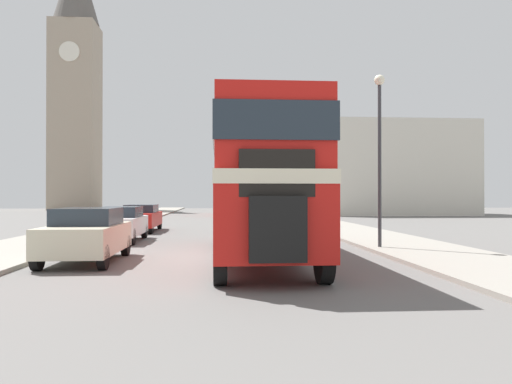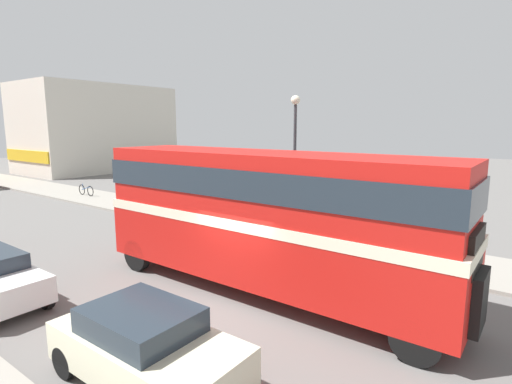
{
  "view_description": "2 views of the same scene",
  "coord_description": "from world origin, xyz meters",
  "px_view_note": "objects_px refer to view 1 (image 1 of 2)",
  "views": [
    {
      "loc": [
        0.01,
        -15.07,
        1.85
      ],
      "look_at": [
        1.14,
        -0.12,
        1.97
      ],
      "focal_mm": 35.0,
      "sensor_mm": 36.0,
      "label": 1
    },
    {
      "loc": [
        -7.93,
        -6.57,
        4.85
      ],
      "look_at": [
        1.14,
        0.17,
        2.96
      ],
      "focal_mm": 28.0,
      "sensor_mm": 36.0,
      "label": 2
    }
  ],
  "objects_px": {
    "car_parked_near": "(87,234)",
    "street_lamp": "(380,134)",
    "pedestrian_walking": "(325,211)",
    "car_parked_far": "(141,217)",
    "church_tower": "(76,74)",
    "car_parked_mid": "(120,223)",
    "bus_distant": "(237,188)",
    "bicycle_on_pavement": "(316,216)",
    "double_decker_bus": "(256,176)"
  },
  "relations": [
    {
      "from": "car_parked_near",
      "to": "street_lamp",
      "type": "xyz_separation_m",
      "value": [
        9.14,
        2.35,
        3.18
      ]
    },
    {
      "from": "pedestrian_walking",
      "to": "street_lamp",
      "type": "relative_size",
      "value": 0.27
    },
    {
      "from": "car_parked_far",
      "to": "church_tower",
      "type": "bearing_deg",
      "value": 109.93
    },
    {
      "from": "car_parked_near",
      "to": "car_parked_far",
      "type": "distance_m",
      "value": 12.14
    },
    {
      "from": "car_parked_mid",
      "to": "car_parked_far",
      "type": "distance_m",
      "value": 5.78
    },
    {
      "from": "car_parked_mid",
      "to": "pedestrian_walking",
      "type": "relative_size",
      "value": 2.59
    },
    {
      "from": "church_tower",
      "to": "street_lamp",
      "type": "bearing_deg",
      "value": -64.32
    },
    {
      "from": "bus_distant",
      "to": "pedestrian_walking",
      "type": "distance_m",
      "value": 20.62
    },
    {
      "from": "car_parked_near",
      "to": "bicycle_on_pavement",
      "type": "distance_m",
      "value": 22.13
    },
    {
      "from": "car_parked_near",
      "to": "street_lamp",
      "type": "bearing_deg",
      "value": 14.41
    },
    {
      "from": "pedestrian_walking",
      "to": "bicycle_on_pavement",
      "type": "xyz_separation_m",
      "value": [
        0.58,
        5.51,
        -0.52
      ]
    },
    {
      "from": "street_lamp",
      "to": "car_parked_mid",
      "type": "bearing_deg",
      "value": 157.01
    },
    {
      "from": "bicycle_on_pavement",
      "to": "car_parked_far",
      "type": "bearing_deg",
      "value": -145.23
    },
    {
      "from": "car_parked_mid",
      "to": "bus_distant",
      "type": "bearing_deg",
      "value": 78.33
    },
    {
      "from": "double_decker_bus",
      "to": "car_parked_near",
      "type": "distance_m",
      "value": 5.13
    },
    {
      "from": "car_parked_mid",
      "to": "street_lamp",
      "type": "relative_size",
      "value": 0.69
    },
    {
      "from": "street_lamp",
      "to": "church_tower",
      "type": "xyz_separation_m",
      "value": [
        -24.16,
        50.24,
        13.83
      ]
    },
    {
      "from": "car_parked_far",
      "to": "bicycle_on_pavement",
      "type": "distance_m",
      "value": 13.02
    },
    {
      "from": "car_parked_mid",
      "to": "church_tower",
      "type": "bearing_deg",
      "value": 107.64
    },
    {
      "from": "car_parked_near",
      "to": "bus_distant",
      "type": "bearing_deg",
      "value": 80.98
    },
    {
      "from": "car_parked_near",
      "to": "pedestrian_walking",
      "type": "distance_m",
      "value": 17.12
    },
    {
      "from": "bus_distant",
      "to": "bicycle_on_pavement",
      "type": "distance_m",
      "value": 15.54
    },
    {
      "from": "bus_distant",
      "to": "car_parked_mid",
      "type": "xyz_separation_m",
      "value": [
        -5.74,
        -27.78,
        -1.9
      ]
    },
    {
      "from": "double_decker_bus",
      "to": "car_parked_far",
      "type": "bearing_deg",
      "value": 114.22
    },
    {
      "from": "pedestrian_walking",
      "to": "car_parked_far",
      "type": "bearing_deg",
      "value": -169.28
    },
    {
      "from": "bus_distant",
      "to": "car_parked_far",
      "type": "relative_size",
      "value": 2.29
    },
    {
      "from": "car_parked_mid",
      "to": "church_tower",
      "type": "height_order",
      "value": "church_tower"
    },
    {
      "from": "street_lamp",
      "to": "car_parked_near",
      "type": "bearing_deg",
      "value": -165.59
    },
    {
      "from": "bus_distant",
      "to": "bicycle_on_pavement",
      "type": "height_order",
      "value": "bus_distant"
    },
    {
      "from": "car_parked_near",
      "to": "car_parked_mid",
      "type": "height_order",
      "value": "car_parked_near"
    },
    {
      "from": "church_tower",
      "to": "pedestrian_walking",
      "type": "bearing_deg",
      "value": -57.25
    },
    {
      "from": "car_parked_near",
      "to": "car_parked_mid",
      "type": "bearing_deg",
      "value": 92.85
    },
    {
      "from": "pedestrian_walking",
      "to": "bicycle_on_pavement",
      "type": "height_order",
      "value": "pedestrian_walking"
    },
    {
      "from": "double_decker_bus",
      "to": "church_tower",
      "type": "xyz_separation_m",
      "value": [
        -19.81,
        51.89,
        15.33
      ]
    },
    {
      "from": "bicycle_on_pavement",
      "to": "church_tower",
      "type": "bearing_deg",
      "value": 127.53
    },
    {
      "from": "pedestrian_walking",
      "to": "bicycle_on_pavement",
      "type": "bearing_deg",
      "value": 83.99
    },
    {
      "from": "pedestrian_walking",
      "to": "street_lamp",
      "type": "distance_m",
      "value": 12.09
    },
    {
      "from": "bicycle_on_pavement",
      "to": "street_lamp",
      "type": "relative_size",
      "value": 0.3
    },
    {
      "from": "car_parked_near",
      "to": "church_tower",
      "type": "height_order",
      "value": "church_tower"
    },
    {
      "from": "bus_distant",
      "to": "car_parked_near",
      "type": "xyz_separation_m",
      "value": [
        -5.42,
        -34.14,
        -1.86
      ]
    },
    {
      "from": "double_decker_bus",
      "to": "bus_distant",
      "type": "height_order",
      "value": "bus_distant"
    },
    {
      "from": "car_parked_mid",
      "to": "car_parked_far",
      "type": "bearing_deg",
      "value": 90.32
    },
    {
      "from": "double_decker_bus",
      "to": "car_parked_mid",
      "type": "xyz_separation_m",
      "value": [
        -5.11,
        5.66,
        -1.71
      ]
    },
    {
      "from": "car_parked_mid",
      "to": "car_parked_far",
      "type": "relative_size",
      "value": 0.9
    },
    {
      "from": "double_decker_bus",
      "to": "car_parked_far",
      "type": "distance_m",
      "value": 12.66
    },
    {
      "from": "bicycle_on_pavement",
      "to": "car_parked_mid",
      "type": "bearing_deg",
      "value": -128.93
    },
    {
      "from": "bicycle_on_pavement",
      "to": "church_tower",
      "type": "height_order",
      "value": "church_tower"
    },
    {
      "from": "car_parked_far",
      "to": "church_tower",
      "type": "height_order",
      "value": "church_tower"
    },
    {
      "from": "street_lamp",
      "to": "car_parked_far",
      "type": "bearing_deg",
      "value": 134.11
    },
    {
      "from": "double_decker_bus",
      "to": "car_parked_far",
      "type": "height_order",
      "value": "double_decker_bus"
    }
  ]
}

